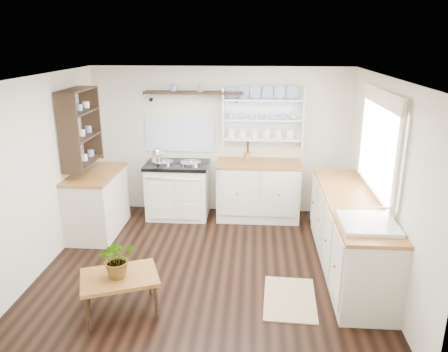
% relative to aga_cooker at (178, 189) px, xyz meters
% --- Properties ---
extents(floor, '(4.00, 3.80, 0.01)m').
position_rel_aga_cooker_xyz_m(floor, '(0.65, -1.57, -0.44)').
color(floor, black).
rests_on(floor, ground).
extents(wall_back, '(4.00, 0.02, 2.30)m').
position_rel_aga_cooker_xyz_m(wall_back, '(0.65, 0.33, 0.71)').
color(wall_back, silver).
rests_on(wall_back, ground).
extents(wall_right, '(0.02, 3.80, 2.30)m').
position_rel_aga_cooker_xyz_m(wall_right, '(2.65, -1.57, 0.71)').
color(wall_right, silver).
rests_on(wall_right, ground).
extents(wall_left, '(0.02, 3.80, 2.30)m').
position_rel_aga_cooker_xyz_m(wall_left, '(-1.35, -1.57, 0.71)').
color(wall_left, silver).
rests_on(wall_left, ground).
extents(ceiling, '(4.00, 3.80, 0.01)m').
position_rel_aga_cooker_xyz_m(ceiling, '(0.65, -1.57, 1.86)').
color(ceiling, white).
rests_on(ceiling, wall_back).
extents(window, '(0.08, 1.55, 1.22)m').
position_rel_aga_cooker_xyz_m(window, '(2.60, -1.42, 1.12)').
color(window, white).
rests_on(window, wall_right).
extents(aga_cooker, '(0.97, 0.67, 0.90)m').
position_rel_aga_cooker_xyz_m(aga_cooker, '(0.00, 0.00, 0.00)').
color(aga_cooker, white).
rests_on(aga_cooker, floor).
extents(back_cabinets, '(1.27, 0.63, 0.90)m').
position_rel_aga_cooker_xyz_m(back_cabinets, '(1.25, 0.03, 0.02)').
color(back_cabinets, silver).
rests_on(back_cabinets, floor).
extents(right_cabinets, '(0.62, 2.43, 0.90)m').
position_rel_aga_cooker_xyz_m(right_cabinets, '(2.35, -1.47, 0.02)').
color(right_cabinets, silver).
rests_on(right_cabinets, floor).
extents(belfast_sink, '(0.55, 0.60, 0.45)m').
position_rel_aga_cooker_xyz_m(belfast_sink, '(2.35, -2.22, 0.36)').
color(belfast_sink, white).
rests_on(belfast_sink, right_cabinets).
extents(left_cabinets, '(0.62, 1.13, 0.90)m').
position_rel_aga_cooker_xyz_m(left_cabinets, '(-1.05, -0.67, 0.02)').
color(left_cabinets, silver).
rests_on(left_cabinets, floor).
extents(plate_rack, '(1.20, 0.22, 0.90)m').
position_rel_aga_cooker_xyz_m(plate_rack, '(1.30, 0.29, 1.11)').
color(plate_rack, white).
rests_on(plate_rack, wall_back).
extents(high_shelf, '(1.50, 0.29, 0.16)m').
position_rel_aga_cooker_xyz_m(high_shelf, '(0.25, 0.21, 1.47)').
color(high_shelf, black).
rests_on(high_shelf, wall_back).
extents(left_shelving, '(0.28, 0.80, 1.05)m').
position_rel_aga_cooker_xyz_m(left_shelving, '(-1.19, -0.67, 1.11)').
color(left_shelving, black).
rests_on(left_shelving, wall_left).
extents(kettle, '(0.16, 0.16, 0.20)m').
position_rel_aga_cooker_xyz_m(kettle, '(-0.28, -0.12, 0.59)').
color(kettle, silver).
rests_on(kettle, aga_cooker).
extents(utensil_crock, '(0.10, 0.10, 0.12)m').
position_rel_aga_cooker_xyz_m(utensil_crock, '(1.07, 0.11, 0.53)').
color(utensil_crock, '#956336').
rests_on(utensil_crock, back_cabinets).
extents(center_table, '(0.90, 0.78, 0.41)m').
position_rel_aga_cooker_xyz_m(center_table, '(-0.15, -2.56, -0.08)').
color(center_table, brown).
rests_on(center_table, floor).
extents(potted_plant, '(0.45, 0.43, 0.40)m').
position_rel_aga_cooker_xyz_m(potted_plant, '(-0.15, -2.56, 0.17)').
color(potted_plant, '#3F7233').
rests_on(potted_plant, center_table).
extents(floor_rug, '(0.59, 0.88, 0.02)m').
position_rel_aga_cooker_xyz_m(floor_rug, '(1.60, -2.22, -0.43)').
color(floor_rug, '#A0875D').
rests_on(floor_rug, floor).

